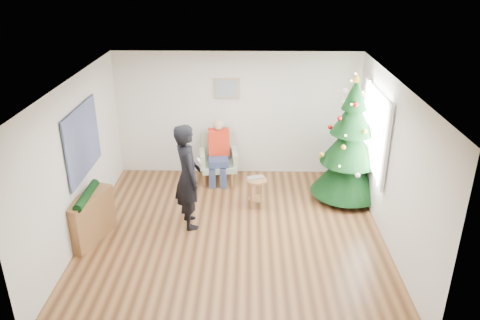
{
  "coord_description": "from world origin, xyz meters",
  "views": [
    {
      "loc": [
        0.25,
        -6.74,
        4.33
      ],
      "look_at": [
        0.1,
        0.6,
        1.1
      ],
      "focal_mm": 35.0,
      "sensor_mm": 36.0,
      "label": 1
    }
  ],
  "objects_px": {
    "standing_man": "(188,176)",
    "console": "(90,218)",
    "armchair": "(218,164)",
    "christmas_tree": "(350,145)",
    "stool": "(256,193)"
  },
  "relations": [
    {
      "from": "christmas_tree",
      "to": "console",
      "type": "bearing_deg",
      "value": -160.8
    },
    {
      "from": "standing_man",
      "to": "console",
      "type": "xyz_separation_m",
      "value": [
        -1.56,
        -0.51,
        -0.52
      ]
    },
    {
      "from": "armchair",
      "to": "console",
      "type": "relative_size",
      "value": 1.0
    },
    {
      "from": "christmas_tree",
      "to": "armchair",
      "type": "bearing_deg",
      "value": 163.96
    },
    {
      "from": "christmas_tree",
      "to": "standing_man",
      "type": "relative_size",
      "value": 1.32
    },
    {
      "from": "stool",
      "to": "armchair",
      "type": "bearing_deg",
      "value": 124.5
    },
    {
      "from": "stool",
      "to": "standing_man",
      "type": "distance_m",
      "value": 1.47
    },
    {
      "from": "standing_man",
      "to": "console",
      "type": "height_order",
      "value": "standing_man"
    },
    {
      "from": "armchair",
      "to": "christmas_tree",
      "type": "bearing_deg",
      "value": -23.52
    },
    {
      "from": "stool",
      "to": "console",
      "type": "relative_size",
      "value": 0.57
    },
    {
      "from": "console",
      "to": "stool",
      "type": "bearing_deg",
      "value": 40.92
    },
    {
      "from": "christmas_tree",
      "to": "console",
      "type": "height_order",
      "value": "christmas_tree"
    },
    {
      "from": "stool",
      "to": "standing_man",
      "type": "height_order",
      "value": "standing_man"
    },
    {
      "from": "christmas_tree",
      "to": "standing_man",
      "type": "height_order",
      "value": "christmas_tree"
    },
    {
      "from": "christmas_tree",
      "to": "stool",
      "type": "relative_size",
      "value": 4.26
    }
  ]
}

